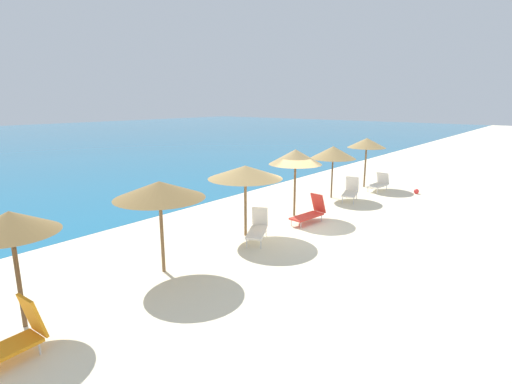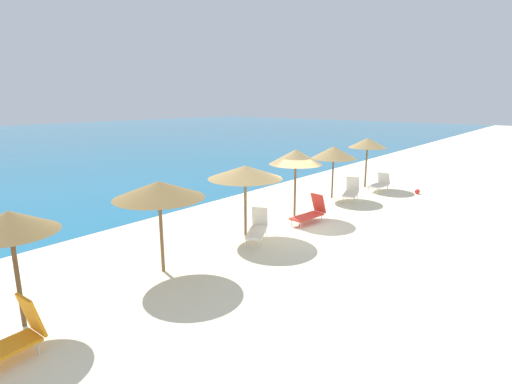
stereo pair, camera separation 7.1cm
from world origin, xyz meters
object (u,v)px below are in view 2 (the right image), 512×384
at_px(beach_umbrella_2, 245,172).
at_px(beach_umbrella_0, 9,222).
at_px(beach_ball, 417,191).
at_px(lounge_chair_4, 351,191).
at_px(beach_umbrella_4, 334,153).
at_px(lounge_chair_1, 10,338).
at_px(beach_umbrella_5, 368,143).
at_px(lounge_chair_2, 258,228).
at_px(lounge_chair_0, 380,183).
at_px(beach_umbrella_3, 296,157).
at_px(beach_umbrella_1, 159,190).
at_px(lounge_chair_3, 311,212).

bearing_deg(beach_umbrella_2, beach_umbrella_0, -179.12).
height_order(beach_umbrella_2, beach_ball, beach_umbrella_2).
bearing_deg(lounge_chair_4, beach_umbrella_4, -11.34).
bearing_deg(lounge_chair_1, beach_umbrella_5, -89.92).
height_order(beach_umbrella_0, lounge_chair_2, beach_umbrella_0).
bearing_deg(lounge_chair_0, beach_umbrella_3, 86.36).
distance_m(beach_umbrella_1, beach_ball, 15.05).
xyz_separation_m(beach_umbrella_1, beach_umbrella_5, (14.51, 0.31, 0.10)).
xyz_separation_m(lounge_chair_3, beach_ball, (7.95, -1.73, -0.31)).
distance_m(beach_umbrella_1, beach_umbrella_4, 11.03).
bearing_deg(lounge_chair_0, beach_umbrella_5, -17.64).
bearing_deg(lounge_chair_0, lounge_chair_3, 95.03).
bearing_deg(beach_umbrella_2, lounge_chair_2, -98.13).
height_order(beach_umbrella_4, beach_umbrella_5, beach_umbrella_5).
height_order(beach_umbrella_1, beach_umbrella_2, beach_umbrella_1).
bearing_deg(beach_umbrella_3, beach_umbrella_1, -178.22).
xyz_separation_m(beach_umbrella_4, lounge_chair_0, (3.07, -1.27, -1.91)).
distance_m(lounge_chair_1, beach_ball, 19.05).
relative_size(beach_umbrella_0, lounge_chair_0, 1.86).
xyz_separation_m(beach_umbrella_4, lounge_chair_3, (-4.31, -1.38, -1.88)).
relative_size(lounge_chair_2, lounge_chair_4, 1.09).
distance_m(beach_umbrella_5, lounge_chair_2, 10.95).
bearing_deg(beach_umbrella_1, lounge_chair_0, -2.96).
distance_m(beach_umbrella_3, lounge_chair_2, 4.02).
distance_m(beach_umbrella_3, beach_umbrella_5, 7.37).
bearing_deg(beach_ball, beach_umbrella_3, 159.58).
bearing_deg(lounge_chair_1, beach_umbrella_3, -87.82).
xyz_separation_m(lounge_chair_0, lounge_chair_1, (-18.42, -0.28, 0.03)).
bearing_deg(lounge_chair_1, beach_umbrella_1, -80.84).
xyz_separation_m(beach_umbrella_4, beach_ball, (3.63, -3.11, -2.19)).
xyz_separation_m(beach_umbrella_0, beach_ball, (18.37, -2.64, -2.25)).
bearing_deg(beach_umbrella_4, beach_umbrella_0, -178.18).
bearing_deg(lounge_chair_4, beach_umbrella_0, 70.78).
relative_size(beach_umbrella_1, lounge_chair_4, 1.80).
distance_m(beach_umbrella_1, lounge_chair_4, 11.30).
height_order(lounge_chair_1, beach_ball, lounge_chair_1).
bearing_deg(beach_umbrella_1, lounge_chair_2, -6.94).
xyz_separation_m(beach_umbrella_0, beach_umbrella_2, (7.59, 0.12, -0.02)).
bearing_deg(beach_umbrella_3, beach_ball, -20.42).
bearing_deg(lounge_chair_0, beach_umbrella_0, 91.59).
relative_size(beach_umbrella_0, lounge_chair_2, 1.62).
bearing_deg(lounge_chair_3, beach_umbrella_4, -65.33).
distance_m(lounge_chair_3, beach_ball, 8.14).
xyz_separation_m(beach_umbrella_1, beach_umbrella_3, (7.14, 0.22, 0.12)).
bearing_deg(lounge_chair_2, lounge_chair_4, -119.84).
relative_size(lounge_chair_2, beach_ball, 6.09).
relative_size(lounge_chair_0, lounge_chair_3, 0.82).
bearing_deg(beach_umbrella_3, lounge_chair_3, -112.21).
distance_m(beach_umbrella_3, beach_umbrella_4, 3.90).
bearing_deg(beach_umbrella_0, beach_umbrella_1, -1.05).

